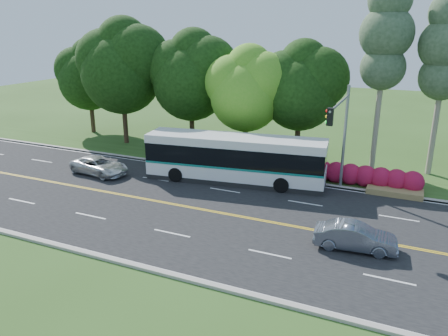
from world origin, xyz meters
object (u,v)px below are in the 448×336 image
at_px(sedan, 355,237).
at_px(suv, 99,166).
at_px(traffic_signal, 341,127).
at_px(transit_bus, 235,159).

bearing_deg(sedan, suv, 71.88).
xyz_separation_m(traffic_signal, suv, (-16.95, -2.59, -4.01)).
bearing_deg(traffic_signal, suv, -171.30).
height_order(transit_bus, suv, transit_bus).
height_order(transit_bus, sedan, transit_bus).
xyz_separation_m(sedan, suv, (-19.14, 4.08, -0.02)).
bearing_deg(transit_bus, sedan, -43.73).
distance_m(transit_bus, suv, 10.25).
distance_m(transit_bus, sedan, 11.51).
bearing_deg(traffic_signal, transit_bus, 179.63).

